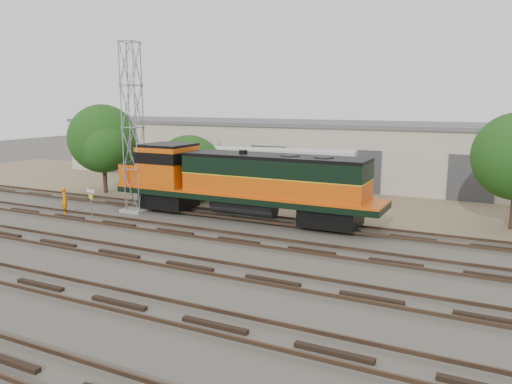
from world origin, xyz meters
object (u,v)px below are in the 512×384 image
at_px(locomotive, 239,181).
at_px(semi_trailer, 277,168).
at_px(signal_tower, 133,131).
at_px(worker, 65,200).

distance_m(locomotive, semi_trailer, 7.08).
bearing_deg(semi_trailer, locomotive, -95.16).
bearing_deg(signal_tower, locomotive, 9.00).
xyz_separation_m(signal_tower, worker, (-3.69, -2.55, -4.39)).
height_order(worker, semi_trailer, semi_trailer).
xyz_separation_m(signal_tower, semi_trailer, (6.51, 8.18, -2.94)).
height_order(locomotive, worker, locomotive).
bearing_deg(signal_tower, worker, -145.34).
distance_m(worker, semi_trailer, 14.88).
distance_m(locomotive, worker, 11.51).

